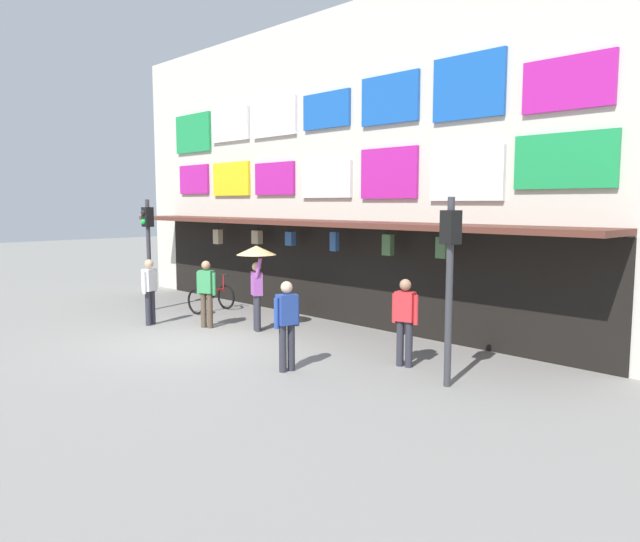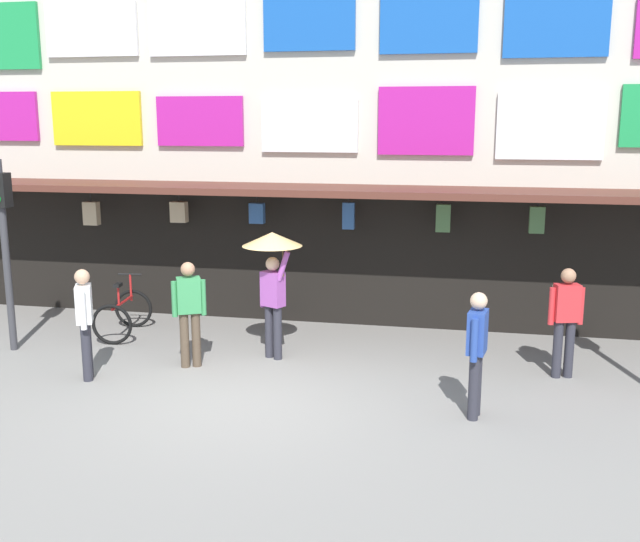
# 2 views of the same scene
# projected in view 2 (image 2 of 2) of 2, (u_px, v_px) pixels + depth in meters

# --- Properties ---
(ground_plane) EXTENTS (80.00, 80.00, 0.00)m
(ground_plane) POSITION_uv_depth(u_px,v_px,m) (250.00, 396.00, 10.33)
(ground_plane) COLOR gray
(shopfront) EXTENTS (18.00, 2.60, 8.00)m
(shopfront) POSITION_uv_depth(u_px,v_px,m) (316.00, 112.00, 13.90)
(shopfront) COLOR beige
(shopfront) RESTS_ON ground
(traffic_light_near) EXTENTS (0.29, 0.33, 3.20)m
(traffic_light_near) POSITION_uv_depth(u_px,v_px,m) (3.00, 225.00, 11.99)
(traffic_light_near) COLOR #38383D
(traffic_light_near) RESTS_ON ground
(bicycle_parked) EXTENTS (0.85, 1.23, 1.05)m
(bicycle_parked) POSITION_uv_depth(u_px,v_px,m) (123.00, 314.00, 13.16)
(bicycle_parked) COLOR black
(bicycle_parked) RESTS_ON ground
(pedestrian_in_black) EXTENTS (0.28, 0.52, 1.68)m
(pedestrian_in_black) POSITION_uv_depth(u_px,v_px,m) (477.00, 348.00, 9.43)
(pedestrian_in_black) COLOR #2D2D38
(pedestrian_in_black) RESTS_ON ground
(pedestrian_with_umbrella) EXTENTS (0.96, 0.96, 2.08)m
(pedestrian_with_umbrella) POSITION_uv_depth(u_px,v_px,m) (272.00, 259.00, 11.66)
(pedestrian_with_umbrella) COLOR #2D2D38
(pedestrian_with_umbrella) RESTS_ON ground
(pedestrian_in_purple) EXTENTS (0.52, 0.42, 1.68)m
(pedestrian_in_purple) POSITION_uv_depth(u_px,v_px,m) (565.00, 314.00, 10.93)
(pedestrian_in_purple) COLOR #2D2D38
(pedestrian_in_purple) RESTS_ON ground
(pedestrian_in_yellow) EXTENTS (0.35, 0.49, 1.68)m
(pedestrian_in_yellow) POSITION_uv_depth(u_px,v_px,m) (85.00, 318.00, 10.85)
(pedestrian_in_yellow) COLOR #2D2D38
(pedestrian_in_yellow) RESTS_ON ground
(pedestrian_in_green) EXTENTS (0.48, 0.36, 1.68)m
(pedestrian_in_green) POSITION_uv_depth(u_px,v_px,m) (189.00, 308.00, 11.39)
(pedestrian_in_green) COLOR brown
(pedestrian_in_green) RESTS_ON ground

